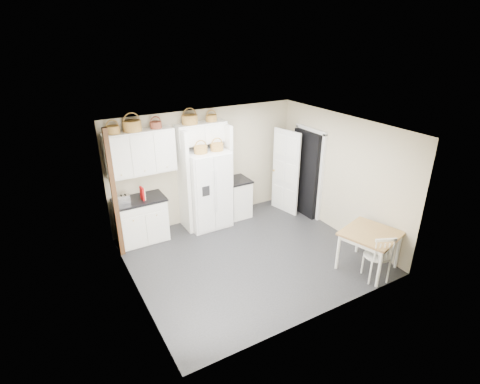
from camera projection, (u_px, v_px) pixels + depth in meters
floor at (250, 256)px, 7.52m from camera, size 4.50×4.50×0.00m
ceiling at (252, 129)px, 6.47m from camera, size 4.50×4.50×0.00m
wall_back at (205, 166)px, 8.58m from camera, size 4.50×0.00×4.50m
wall_left at (131, 226)px, 5.97m from camera, size 0.00×4.00×4.00m
wall_right at (340, 175)px, 8.02m from camera, size 0.00×4.00×4.00m
refrigerator at (207, 189)px, 8.38m from camera, size 0.92×0.74×1.78m
base_cab_left at (141, 220)px, 7.92m from camera, size 1.00×0.63×0.93m
base_cab_right at (237, 198)px, 8.99m from camera, size 0.51×0.61×0.90m
dining_table at (368, 250)px, 6.99m from camera, size 1.15×1.15×0.77m
windsor_chair at (377, 255)px, 6.65m from camera, size 0.61×0.59×0.98m
counter_left at (139, 200)px, 7.72m from camera, size 1.04×0.67×0.04m
counter_right at (237, 180)px, 8.80m from camera, size 0.55×0.65×0.04m
toaster at (124, 199)px, 7.50m from camera, size 0.25×0.16×0.17m
cookbook_red at (142, 193)px, 7.63m from camera, size 0.05×0.18×0.27m
cookbook_cream at (143, 194)px, 7.64m from camera, size 0.05×0.17×0.25m
basket_upper_a at (113, 130)px, 7.10m from camera, size 0.26×0.26×0.15m
basket_upper_b at (132, 126)px, 7.26m from camera, size 0.36×0.36×0.21m
basket_upper_c at (156, 125)px, 7.49m from camera, size 0.23×0.23×0.13m
basket_bridge_a at (190, 120)px, 7.81m from camera, size 0.34×0.34×0.19m
basket_bridge_b at (211, 118)px, 8.05m from camera, size 0.24×0.24×0.14m
basket_fridge_a at (201, 150)px, 7.83m from camera, size 0.29×0.29×0.15m
basket_fridge_b at (217, 147)px, 8.01m from camera, size 0.28×0.28×0.15m
upper_cabinet at (140, 153)px, 7.52m from camera, size 1.40×0.34×0.90m
bridge_cabinet at (201, 133)px, 8.05m from camera, size 1.12×0.34×0.45m
fridge_panel_left at (184, 181)px, 8.10m from camera, size 0.08×0.60×2.30m
fridge_panel_right at (225, 173)px, 8.57m from camera, size 0.08×0.60×2.30m
trim_post at (114, 195)px, 7.06m from camera, size 0.09×0.09×2.60m
doorway_void at (306, 174)px, 8.89m from camera, size 0.18×0.85×2.05m
door_slab at (286, 172)px, 8.99m from camera, size 0.21×0.79×2.05m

